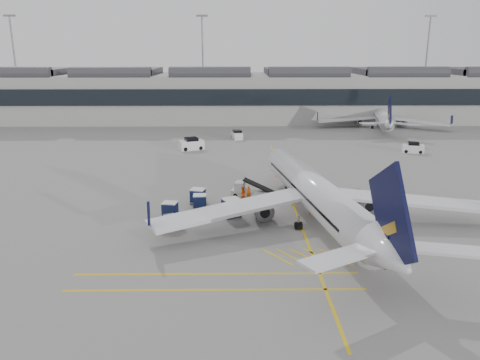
{
  "coord_description": "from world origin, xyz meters",
  "views": [
    {
      "loc": [
        3.47,
        -42.85,
        16.74
      ],
      "look_at": [
        3.99,
        2.67,
        4.0
      ],
      "focal_mm": 35.0,
      "sensor_mm": 36.0,
      "label": 1
    }
  ],
  "objects_px": {
    "baggage_cart_a": "(198,196)",
    "ramp_agent_b": "(242,194)",
    "ramp_agent_a": "(249,193)",
    "pushback_tug": "(170,222)",
    "airliner_main": "(317,194)",
    "belt_loader": "(249,191)"
  },
  "relations": [
    {
      "from": "baggage_cart_a",
      "to": "pushback_tug",
      "type": "height_order",
      "value": "baggage_cart_a"
    },
    {
      "from": "belt_loader",
      "to": "baggage_cart_a",
      "type": "relative_size",
      "value": 2.84
    },
    {
      "from": "baggage_cart_a",
      "to": "airliner_main",
      "type": "bearing_deg",
      "value": -9.91
    },
    {
      "from": "baggage_cart_a",
      "to": "ramp_agent_b",
      "type": "relative_size",
      "value": 1.09
    },
    {
      "from": "airliner_main",
      "to": "pushback_tug",
      "type": "bearing_deg",
      "value": 177.12
    },
    {
      "from": "ramp_agent_a",
      "to": "pushback_tug",
      "type": "xyz_separation_m",
      "value": [
        -7.88,
        -8.73,
        -0.25
      ]
    },
    {
      "from": "ramp_agent_a",
      "to": "airliner_main",
      "type": "bearing_deg",
      "value": -80.79
    },
    {
      "from": "belt_loader",
      "to": "ramp_agent_a",
      "type": "distance_m",
      "value": 1.29
    },
    {
      "from": "ramp_agent_a",
      "to": "pushback_tug",
      "type": "distance_m",
      "value": 11.76
    },
    {
      "from": "airliner_main",
      "to": "ramp_agent_b",
      "type": "distance_m",
      "value": 10.09
    },
    {
      "from": "baggage_cart_a",
      "to": "pushback_tug",
      "type": "distance_m",
      "value": 7.82
    },
    {
      "from": "ramp_agent_a",
      "to": "ramp_agent_b",
      "type": "xyz_separation_m",
      "value": [
        -0.76,
        -0.53,
        0.05
      ]
    },
    {
      "from": "ramp_agent_b",
      "to": "pushback_tug",
      "type": "xyz_separation_m",
      "value": [
        -7.12,
        -8.2,
        -0.3
      ]
    },
    {
      "from": "baggage_cart_a",
      "to": "ramp_agent_a",
      "type": "height_order",
      "value": "baggage_cart_a"
    },
    {
      "from": "airliner_main",
      "to": "ramp_agent_a",
      "type": "relative_size",
      "value": 22.08
    },
    {
      "from": "airliner_main",
      "to": "baggage_cart_a",
      "type": "relative_size",
      "value": 19.08
    },
    {
      "from": "belt_loader",
      "to": "ramp_agent_a",
      "type": "bearing_deg",
      "value": -79.46
    },
    {
      "from": "airliner_main",
      "to": "baggage_cart_a",
      "type": "height_order",
      "value": "airliner_main"
    },
    {
      "from": "ramp_agent_b",
      "to": "ramp_agent_a",
      "type": "bearing_deg",
      "value": -163.71
    },
    {
      "from": "belt_loader",
      "to": "airliner_main",
      "type": "bearing_deg",
      "value": -38.86
    },
    {
      "from": "pushback_tug",
      "to": "ramp_agent_b",
      "type": "bearing_deg",
      "value": 25.28
    },
    {
      "from": "airliner_main",
      "to": "ramp_agent_a",
      "type": "distance_m",
      "value": 9.94
    }
  ]
}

